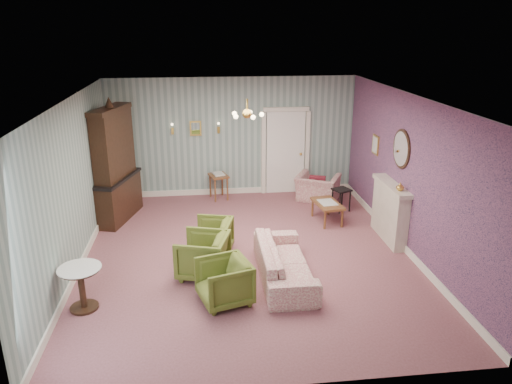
{
  "coord_description": "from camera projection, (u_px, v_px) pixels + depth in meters",
  "views": [
    {
      "loc": [
        -0.81,
        -8.15,
        4.11
      ],
      "look_at": [
        0.2,
        0.4,
        1.1
      ],
      "focal_mm": 34.15,
      "sensor_mm": 36.0,
      "label": 1
    }
  ],
  "objects": [
    {
      "name": "ceiling",
      "position": [
        247.0,
        99.0,
        8.13
      ],
      "size": [
        7.0,
        7.0,
        0.0
      ],
      "primitive_type": "plane",
      "rotation": [
        3.14,
        0.0,
        0.0
      ],
      "color": "white",
      "rests_on": "ground"
    },
    {
      "name": "wall_back",
      "position": [
        233.0,
        137.0,
        11.89
      ],
      "size": [
        6.0,
        0.0,
        6.0
      ],
      "primitive_type": "plane",
      "rotation": [
        1.57,
        0.0,
        0.0
      ],
      "color": "slate",
      "rests_on": "ground"
    },
    {
      "name": "wall_left",
      "position": [
        72.0,
        188.0,
        8.27
      ],
      "size": [
        0.0,
        7.0,
        7.0
      ],
      "primitive_type": "plane",
      "rotation": [
        1.57,
        0.0,
        1.57
      ],
      "color": "slate",
      "rests_on": "ground"
    },
    {
      "name": "olive_chair_b",
      "position": [
        203.0,
        253.0,
        8.23
      ],
      "size": [
        0.94,
        0.98,
        0.82
      ],
      "primitive_type": "imported",
      "rotation": [
        0.0,
        0.0,
        -1.86
      ],
      "color": "#596523",
      "rests_on": "floor"
    },
    {
      "name": "oval_mirror",
      "position": [
        401.0,
        149.0,
        9.18
      ],
      "size": [
        0.04,
        0.76,
        0.84
      ],
      "primitive_type": null,
      "color": "white",
      "rests_on": "wall_right"
    },
    {
      "name": "wingback_chair",
      "position": [
        318.0,
        184.0,
        11.75
      ],
      "size": [
        1.16,
        1.02,
        0.85
      ],
      "primitive_type": "imported",
      "rotation": [
        0.0,
        0.0,
        2.65
      ],
      "color": "#9D3F50",
      "rests_on": "floor"
    },
    {
      "name": "sofa_chintz",
      "position": [
        284.0,
        256.0,
        8.14
      ],
      "size": [
        0.62,
        2.08,
        0.81
      ],
      "primitive_type": "imported",
      "rotation": [
        0.0,
        0.0,
        1.57
      ],
      "color": "#9D3F50",
      "rests_on": "floor"
    },
    {
      "name": "chandelier",
      "position": [
        247.0,
        115.0,
        8.22
      ],
      "size": [
        0.56,
        0.56,
        0.36
      ],
      "primitive_type": null,
      "color": "gold",
      "rests_on": "ceiling"
    },
    {
      "name": "wall_front",
      "position": [
        280.0,
        279.0,
        5.33
      ],
      "size": [
        6.0,
        0.0,
        6.0
      ],
      "primitive_type": "plane",
      "rotation": [
        -1.57,
        0.0,
        0.0
      ],
      "color": "slate",
      "rests_on": "ground"
    },
    {
      "name": "wall_right",
      "position": [
        410.0,
        175.0,
        8.94
      ],
      "size": [
        0.0,
        7.0,
        7.0
      ],
      "primitive_type": "plane",
      "rotation": [
        1.57,
        0.0,
        -1.57
      ],
      "color": "slate",
      "rests_on": "ground"
    },
    {
      "name": "olive_chair_c",
      "position": [
        212.0,
        235.0,
        9.05
      ],
      "size": [
        0.82,
        0.85,
        0.73
      ],
      "primitive_type": "imported",
      "rotation": [
        0.0,
        0.0,
        -1.83
      ],
      "color": "#596523",
      "rests_on": "floor"
    },
    {
      "name": "pedestal_table",
      "position": [
        82.0,
        288.0,
        7.28
      ],
      "size": [
        0.79,
        0.79,
        0.7
      ],
      "primitive_type": null,
      "rotation": [
        0.0,
        0.0,
        0.27
      ],
      "color": "black",
      "rests_on": "floor"
    },
    {
      "name": "floor",
      "position": [
        248.0,
        255.0,
        9.08
      ],
      "size": [
        7.0,
        7.0,
        0.0
      ],
      "primitive_type": "plane",
      "color": "#8B5159",
      "rests_on": "ground"
    },
    {
      "name": "coffee_table",
      "position": [
        327.0,
        212.0,
        10.54
      ],
      "size": [
        0.59,
        0.93,
        0.45
      ],
      "primitive_type": null,
      "rotation": [
        0.0,
        0.0,
        0.13
      ],
      "color": "brown",
      "rests_on": "floor"
    },
    {
      "name": "wall_right_floral",
      "position": [
        409.0,
        175.0,
        8.94
      ],
      "size": [
        0.0,
        7.0,
        7.0
      ],
      "primitive_type": "plane",
      "rotation": [
        1.57,
        0.0,
        -1.57
      ],
      "color": "#B1587E",
      "rests_on": "ground"
    },
    {
      "name": "nesting_table",
      "position": [
        219.0,
        186.0,
        11.88
      ],
      "size": [
        0.52,
        0.6,
        0.67
      ],
      "primitive_type": null,
      "rotation": [
        0.0,
        0.0,
        0.27
      ],
      "color": "brown",
      "rests_on": "floor"
    },
    {
      "name": "burgundy_cushion",
      "position": [
        317.0,
        183.0,
        11.59
      ],
      "size": [
        0.41,
        0.28,
        0.39
      ],
      "primitive_type": "cube",
      "rotation": [
        0.17,
        0.0,
        -0.35
      ],
      "color": "maroon",
      "rests_on": "wingback_chair"
    },
    {
      "name": "fireplace",
      "position": [
        390.0,
        212.0,
        9.59
      ],
      "size": [
        0.3,
        1.4,
        1.16
      ],
      "primitive_type": null,
      "color": "beige",
      "rests_on": "floor"
    },
    {
      "name": "mantel_vase",
      "position": [
        400.0,
        187.0,
        8.99
      ],
      "size": [
        0.15,
        0.15,
        0.15
      ],
      "primitive_type": "imported",
      "color": "gold",
      "rests_on": "fireplace"
    },
    {
      "name": "olive_chair_a",
      "position": [
        224.0,
        280.0,
        7.44
      ],
      "size": [
        0.88,
        0.91,
        0.76
      ],
      "primitive_type": "imported",
      "rotation": [
        0.0,
        0.0,
        -1.28
      ],
      "color": "#596523",
      "rests_on": "floor"
    },
    {
      "name": "sconce_right",
      "position": [
        219.0,
        128.0,
        11.71
      ],
      "size": [
        0.16,
        0.12,
        0.3
      ],
      "primitive_type": null,
      "color": "gold",
      "rests_on": "wall_back"
    },
    {
      "name": "framed_print",
      "position": [
        376.0,
        145.0,
        10.53
      ],
      "size": [
        0.04,
        0.34,
        0.42
      ],
      "primitive_type": null,
      "color": "gold",
      "rests_on": "wall_right"
    },
    {
      "name": "gilt_mirror_back",
      "position": [
        196.0,
        128.0,
        11.67
      ],
      "size": [
        0.28,
        0.06,
        0.36
      ],
      "primitive_type": null,
      "color": "gold",
      "rests_on": "wall_back"
    },
    {
      "name": "door",
      "position": [
        285.0,
        151.0,
        12.12
      ],
      "size": [
        1.12,
        0.12,
        2.16
      ],
      "primitive_type": null,
      "color": "white",
      "rests_on": "floor"
    },
    {
      "name": "sconce_left",
      "position": [
        172.0,
        129.0,
        11.59
      ],
      "size": [
        0.16,
        0.12,
        0.3
      ],
      "primitive_type": null,
      "color": "gold",
      "rests_on": "wall_back"
    },
    {
      "name": "side_table_black",
      "position": [
        341.0,
        200.0,
        11.12
      ],
      "size": [
        0.46,
        0.46,
        0.53
      ],
      "primitive_type": null,
      "rotation": [
        0.0,
        0.0,
        0.38
      ],
      "color": "black",
      "rests_on": "floor"
    },
    {
      "name": "dresser",
      "position": [
        114.0,
        161.0,
        10.37
      ],
      "size": [
        0.96,
        1.66,
        2.61
      ],
      "primitive_type": null,
      "rotation": [
        0.0,
        0.0,
        -0.28
      ],
      "color": "black",
      "rests_on": "floor"
    }
  ]
}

